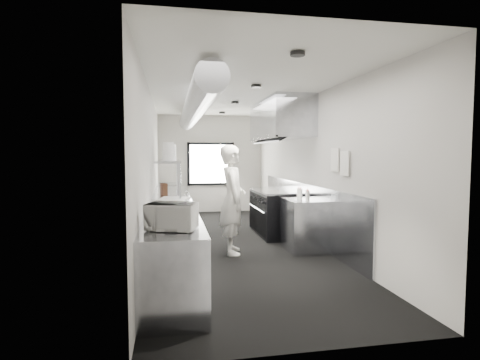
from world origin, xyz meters
name	(u,v)px	position (x,y,z in m)	size (l,w,h in m)	color
floor	(234,243)	(0.00, 0.00, 0.00)	(3.00, 8.00, 0.01)	black
ceiling	(233,94)	(0.00, 0.00, 2.80)	(3.00, 8.00, 0.01)	silver
wall_back	(211,164)	(0.00, 4.00, 1.40)	(3.00, 0.02, 2.80)	beige
wall_front	(313,190)	(0.00, -4.00, 1.40)	(3.00, 0.02, 2.80)	beige
wall_left	(151,170)	(-1.50, 0.00, 1.40)	(0.02, 8.00, 2.80)	beige
wall_right	(310,169)	(1.50, 0.00, 1.40)	(0.02, 8.00, 2.80)	beige
wall_cladding	(303,210)	(1.48, 0.30, 0.55)	(0.03, 5.50, 1.10)	#9398A1
hvac_duct	(194,109)	(-0.70, 0.40, 2.55)	(0.40, 0.40, 6.40)	gray
service_window	(211,164)	(0.00, 3.96, 1.40)	(1.36, 0.05, 1.25)	silver
exhaust_hood	(280,120)	(1.10, 0.70, 2.39)	(0.81, 2.20, 0.88)	#9398A1
prep_counter	(172,227)	(-1.15, -0.50, 0.45)	(0.70, 6.00, 0.90)	#9398A1
pass_shelf	(169,162)	(-1.19, 1.00, 1.54)	(0.45, 3.00, 0.68)	#9398A1
range	(276,212)	(1.04, 0.70, 0.47)	(0.88, 1.60, 0.94)	black
bottle_station	(305,225)	(1.15, -0.70, 0.45)	(0.65, 0.80, 0.90)	#9398A1
far_work_table	(171,201)	(-1.15, 3.20, 0.45)	(0.70, 1.20, 0.90)	#9398A1
notice_sheet_a	(335,160)	(1.47, -1.20, 1.60)	(0.02, 0.28, 0.38)	white
notice_sheet_b	(345,163)	(1.47, -1.55, 1.55)	(0.02, 0.28, 0.38)	white
line_cook	(233,199)	(-0.13, -0.67, 0.92)	(0.67, 0.44, 1.84)	white
microwave	(172,216)	(-1.16, -2.97, 1.04)	(0.47, 0.35, 0.28)	white
deli_tub_a	(160,223)	(-1.28, -2.82, 0.94)	(0.13, 0.13, 0.09)	#B3BAAB
deli_tub_b	(161,216)	(-1.28, -2.38, 0.95)	(0.13, 0.13, 0.09)	#B3BAAB
newspaper	(182,212)	(-1.01, -1.84, 0.90)	(0.31, 0.38, 0.01)	white
small_plate	(176,207)	(-1.09, -1.32, 0.91)	(0.20, 0.20, 0.02)	white
pastry	(176,204)	(-1.09, -1.32, 0.96)	(0.08, 0.08, 0.08)	#E1A576
cutting_board	(174,199)	(-1.11, -0.32, 0.91)	(0.48, 0.65, 0.02)	silver
knife_block	(164,189)	(-1.29, 0.52, 1.01)	(0.09, 0.20, 0.22)	#522C1D
plate_stack_a	(169,152)	(-1.18, 0.34, 1.72)	(0.26, 0.26, 0.30)	white
plate_stack_b	(168,153)	(-1.20, 0.65, 1.71)	(0.22, 0.22, 0.29)	white
plate_stack_c	(168,152)	(-1.20, 1.30, 1.73)	(0.23, 0.23, 0.33)	white
plate_stack_d	(168,151)	(-1.20, 1.60, 1.76)	(0.25, 0.25, 0.38)	white
squeeze_bottle_a	(308,196)	(1.08, -1.03, 0.99)	(0.06, 0.06, 0.18)	silver
squeeze_bottle_b	(307,195)	(1.13, -0.86, 0.99)	(0.06, 0.06, 0.17)	silver
squeeze_bottle_c	(301,194)	(1.06, -0.72, 0.99)	(0.06, 0.06, 0.19)	silver
squeeze_bottle_d	(300,194)	(1.12, -0.55, 0.98)	(0.06, 0.06, 0.17)	silver
squeeze_bottle_e	(298,193)	(1.12, -0.43, 0.98)	(0.06, 0.06, 0.17)	silver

